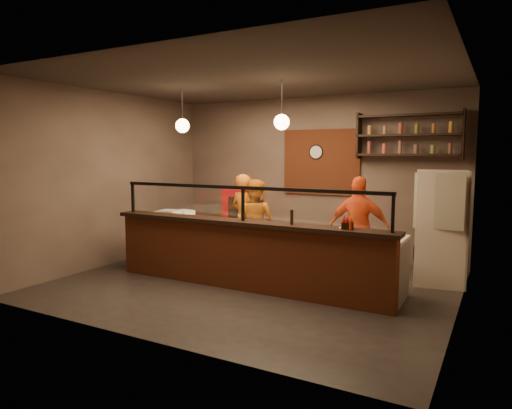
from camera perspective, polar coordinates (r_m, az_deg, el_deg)
The scene contains 29 objects.
floor at distance 7.39m, azimuth -0.42°, elevation -9.88°, with size 6.00×6.00×0.00m, color black.
ceiling at distance 7.18m, azimuth -0.44°, elevation 15.43°, with size 6.00×6.00×0.00m, color #3A332C.
wall_back at distance 9.37m, azimuth 7.02°, elevation 3.46°, with size 6.00×6.00×0.00m, color #6B574E.
wall_left at distance 8.96m, azimuth -17.49°, elevation 3.08°, with size 5.00×5.00×0.00m, color #6B574E.
wall_right at distance 6.24m, azimuth 24.45°, elevation 1.48°, with size 5.00×5.00×0.00m, color #6B574E.
wall_front at distance 5.08m, azimuth -14.25°, elevation 0.86°, with size 6.00×6.00×0.00m, color #6B574E.
brick_patch at distance 9.26m, azimuth 8.13°, elevation 5.27°, with size 1.60×0.04×1.30m, color brown.
service_counter at distance 7.01m, azimuth -1.62°, elevation -6.56°, with size 4.60×0.25×1.00m, color brown.
counter_ledge at distance 6.91m, azimuth -1.63°, elevation -2.28°, with size 4.70×0.37×0.06m, color black.
worktop_cabinet at distance 7.45m, azimuth 0.33°, elevation -6.37°, with size 4.60×0.75×0.85m, color gray.
worktop at distance 7.37m, azimuth 0.33°, elevation -2.95°, with size 4.60×0.75×0.05m, color silver.
sneeze_guard at distance 6.87m, azimuth -1.64°, elevation 0.53°, with size 4.50×0.05×0.52m.
wall_shelving at distance 8.67m, azimuth 18.52°, elevation 8.24°, with size 1.84×0.28×0.85m.
wall_clock at distance 9.29m, azimuth 7.55°, elevation 6.52°, with size 0.30×0.30×0.04m, color black.
pendant_left at distance 8.10m, azimuth -9.18°, elevation 9.71°, with size 0.24×0.24×0.77m.
pendant_right at distance 7.11m, azimuth 3.23°, elevation 10.26°, with size 0.24×0.24×0.77m.
cook_left at distance 8.61m, azimuth -1.47°, elevation -1.80°, with size 0.62×0.40×1.69m, color #C86412.
cook_mid at distance 8.43m, azimuth -0.14°, elevation -2.28°, with size 0.78×0.61×1.60m, color #C86E12.
cook_right at distance 7.68m, azimuth 12.76°, elevation -2.91°, with size 1.00×0.42×1.70m, color #EA4A16.
fridge at distance 7.78m, azimuth 22.07°, elevation -2.70°, with size 0.75×0.70×1.81m, color beige.
red_cooler at distance 9.83m, azimuth -2.18°, elevation -1.86°, with size 0.57×0.52×1.32m, color red.
pizza_dough at distance 7.46m, azimuth 1.03°, elevation -2.60°, with size 0.45×0.45×0.01m, color white.
prep_tub_a at distance 8.28m, azimuth -10.74°, elevation -1.27°, with size 0.34×0.27×0.17m, color silver.
prep_tub_b at distance 8.38m, azimuth -8.89°, elevation -1.20°, with size 0.30×0.24×0.15m, color white.
prep_tub_c at distance 8.23m, azimuth -12.47°, elevation -1.45°, with size 0.28×0.22×0.14m, color white.
rolling_pin at distance 8.04m, azimuth -8.09°, elevation -1.80°, with size 0.07×0.07×0.40m, color yellow.
condiment_caddy at distance 6.27m, azimuth 11.37°, elevation -2.60°, with size 0.16×0.13×0.09m, color black.
pepper_mill at distance 6.54m, azimuth 4.49°, elevation -1.58°, with size 0.05×0.05×0.21m, color black.
small_plate at distance 6.32m, azimuth 11.09°, elevation -2.89°, with size 0.16×0.16×0.01m, color silver.
Camera 1 is at (3.44, -6.20, 2.07)m, focal length 32.00 mm.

